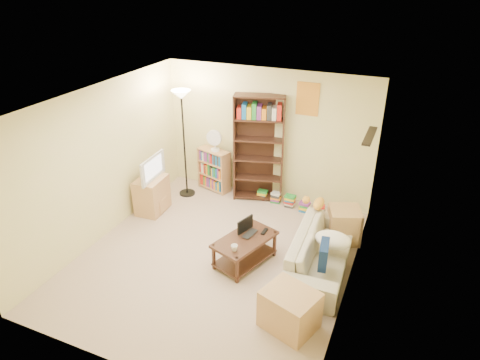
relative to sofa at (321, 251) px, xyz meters
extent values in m
plane|color=tan|center=(-1.55, -0.39, -0.29)|extent=(4.50, 4.50, 0.00)
cube|color=beige|center=(-1.55, 1.86, 0.96)|extent=(4.00, 0.04, 2.50)
cube|color=beige|center=(-1.55, -2.64, 0.96)|extent=(4.00, 0.04, 2.50)
cube|color=beige|center=(-3.55, -0.39, 0.96)|extent=(0.04, 4.50, 2.50)
cube|color=beige|center=(0.45, -0.39, 0.96)|extent=(0.04, 4.50, 2.50)
cube|color=white|center=(-1.55, -0.39, 2.21)|extent=(4.00, 4.50, 0.04)
cube|color=red|center=(-0.83, 1.85, 1.73)|extent=(0.40, 0.02, 0.58)
cube|color=black|center=(0.37, 0.91, 1.56)|extent=(0.12, 0.80, 0.03)
imported|color=beige|center=(0.00, 0.00, 0.00)|extent=(2.04, 0.94, 0.58)
cube|color=navy|center=(0.11, -0.42, 0.26)|extent=(0.17, 0.39, 0.34)
ellipsoid|color=white|center=(0.14, 0.05, 0.21)|extent=(0.53, 0.38, 0.23)
ellipsoid|color=gold|center=(-0.25, 0.75, 0.36)|extent=(0.37, 0.18, 0.15)
sphere|color=gold|center=(-0.46, 0.74, 0.38)|extent=(0.12, 0.12, 0.12)
cube|color=#412419|center=(-1.09, -0.34, 0.13)|extent=(0.84, 1.11, 0.04)
cube|color=#412419|center=(-1.09, -0.34, -0.20)|extent=(0.79, 1.05, 0.03)
cube|color=#412419|center=(-1.45, -0.67, -0.07)|extent=(0.04, 0.04, 0.44)
cube|color=#412419|center=(-1.01, -0.82, -0.07)|extent=(0.04, 0.04, 0.44)
cube|color=#412419|center=(-1.17, 0.15, -0.07)|extent=(0.04, 0.04, 0.44)
cube|color=#412419|center=(-0.73, 0.00, -0.07)|extent=(0.04, 0.04, 0.44)
imported|color=black|center=(-1.02, -0.22, 0.16)|extent=(0.36, 0.29, 0.02)
cube|color=white|center=(-1.15, -0.18, 0.28)|extent=(0.12, 0.31, 0.22)
imported|color=white|center=(-1.11, -0.68, 0.19)|extent=(0.11, 0.11, 0.09)
cube|color=black|center=(-0.88, -0.06, 0.16)|extent=(0.06, 0.18, 0.02)
cube|color=tan|center=(-3.25, 0.43, 0.04)|extent=(0.48, 0.64, 0.66)
imported|color=black|center=(-3.25, 0.43, 0.59)|extent=(0.78, 0.19, 0.44)
cube|color=#3E2318|center=(-1.64, 1.66, 0.74)|extent=(0.97, 0.54, 2.05)
cube|color=tan|center=(-2.58, 1.66, 0.14)|extent=(0.71, 0.45, 0.86)
cylinder|color=white|center=(-2.54, 1.64, 0.59)|extent=(0.17, 0.17, 0.04)
cylinder|color=white|center=(-2.54, 1.64, 0.69)|extent=(0.02, 0.02, 0.17)
cylinder|color=white|center=(-2.54, 1.61, 0.85)|extent=(0.30, 0.06, 0.30)
cylinder|color=black|center=(-2.99, 1.25, -0.27)|extent=(0.31, 0.31, 0.03)
cylinder|color=black|center=(-2.99, 1.25, 0.70)|extent=(0.03, 0.03, 1.98)
cone|color=#FFF0C6|center=(-2.99, 1.25, 1.73)|extent=(0.36, 0.36, 0.16)
cube|color=tan|center=(0.17, 0.87, -0.01)|extent=(0.64, 0.64, 0.57)
cube|color=tan|center=(-0.08, -1.32, -0.02)|extent=(0.77, 0.71, 0.53)
cube|color=red|center=(-1.55, 1.68, -0.21)|extent=(0.20, 0.15, 0.17)
cube|color=#1966B2|center=(-1.25, 1.62, -0.19)|extent=(0.20, 0.15, 0.20)
cube|color=gold|center=(-0.96, 1.56, -0.17)|extent=(0.20, 0.15, 0.24)
cube|color=#268C33|center=(-0.66, 1.50, -0.20)|extent=(0.20, 0.15, 0.18)
cube|color=#7F338C|center=(-0.36, 1.44, -0.18)|extent=(0.20, 0.15, 0.22)
camera|label=1|loc=(0.93, -5.25, 3.79)|focal=32.00mm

